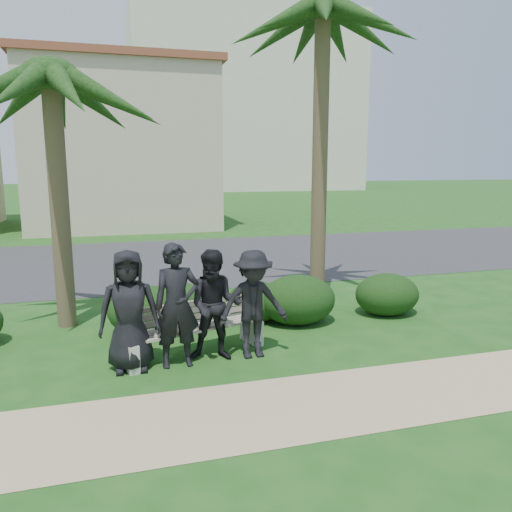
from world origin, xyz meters
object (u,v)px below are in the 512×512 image
object	(u,v)px
park_bench	(194,332)
man_d	(253,304)
man_b	(177,305)
man_c	(215,305)
man_a	(129,311)
palm_right	(323,11)
palm_left	(50,78)

from	to	relation	value
park_bench	man_d	bearing A→B (deg)	-38.84
man_b	man_c	distance (m)	0.57
man_a	man_d	world-z (taller)	man_a
park_bench	palm_right	bearing A→B (deg)	23.35
man_a	man_c	size ratio (longest dim) A/B	1.04
man_c	man_b	bearing A→B (deg)	-155.77
park_bench	man_a	distance (m)	1.11
man_c	palm_right	xyz separation A→B (m)	(2.78, 2.82, 4.94)
man_a	palm_right	size ratio (longest dim) A/B	0.25
man_b	man_d	bearing A→B (deg)	-1.30
man_a	palm_left	size ratio (longest dim) A/B	0.33
man_c	palm_right	distance (m)	6.33
palm_left	man_d	bearing A→B (deg)	-39.97
man_b	palm_left	xyz separation A→B (m)	(-1.66, 2.35, 3.32)
palm_left	park_bench	bearing A→B (deg)	-45.51
palm_right	man_b	bearing A→B (deg)	-138.96
park_bench	man_a	world-z (taller)	man_a
man_d	man_b	bearing A→B (deg)	179.87
man_a	palm_right	distance (m)	6.95
park_bench	man_c	world-z (taller)	man_c
man_c	palm_left	bearing A→B (deg)	149.82
park_bench	man_c	bearing A→B (deg)	-62.53
man_c	man_d	distance (m)	0.55
man_b	palm_left	distance (m)	4.40
palm_left	man_b	bearing A→B (deg)	-54.80
palm_right	man_d	bearing A→B (deg)	-127.80
man_d	palm_left	xyz separation A→B (m)	(-2.77, 2.32, 3.40)
man_d	man_a	bearing A→B (deg)	177.98
park_bench	man_a	size ratio (longest dim) A/B	1.35
man_d	palm_left	size ratio (longest dim) A/B	0.31
park_bench	palm_left	size ratio (longest dim) A/B	0.44
man_c	palm_left	world-z (taller)	palm_left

